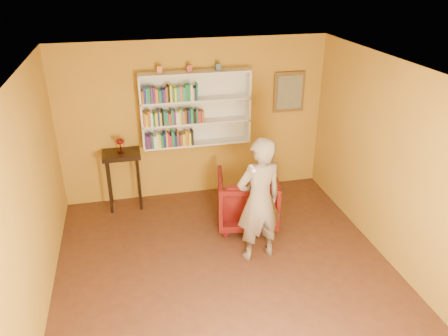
{
  "coord_description": "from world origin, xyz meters",
  "views": [
    {
      "loc": [
        -1.1,
        -4.43,
        3.79
      ],
      "look_at": [
        0.1,
        0.75,
        1.26
      ],
      "focal_mm": 35.0,
      "sensor_mm": 36.0,
      "label": 1
    }
  ],
  "objects_px": {
    "bookshelf": "(195,108)",
    "person": "(259,200)",
    "console_table": "(122,162)",
    "armchair": "(247,200)",
    "ruby_lustre": "(120,143)"
  },
  "relations": [
    {
      "from": "ruby_lustre",
      "to": "armchair",
      "type": "distance_m",
      "value": 2.22
    },
    {
      "from": "console_table",
      "to": "person",
      "type": "bearing_deg",
      "value": -46.32
    },
    {
      "from": "console_table",
      "to": "person",
      "type": "xyz_separation_m",
      "value": [
        1.76,
        -1.85,
        0.08
      ]
    },
    {
      "from": "bookshelf",
      "to": "person",
      "type": "relative_size",
      "value": 1.0
    },
    {
      "from": "bookshelf",
      "to": "armchair",
      "type": "xyz_separation_m",
      "value": [
        0.59,
        -1.15,
        -1.17
      ]
    },
    {
      "from": "bookshelf",
      "to": "ruby_lustre",
      "type": "bearing_deg",
      "value": -172.78
    },
    {
      "from": "bookshelf",
      "to": "person",
      "type": "distance_m",
      "value": 2.18
    },
    {
      "from": "person",
      "to": "armchair",
      "type": "bearing_deg",
      "value": -106.41
    },
    {
      "from": "bookshelf",
      "to": "console_table",
      "type": "bearing_deg",
      "value": -172.78
    },
    {
      "from": "bookshelf",
      "to": "ruby_lustre",
      "type": "height_order",
      "value": "bookshelf"
    },
    {
      "from": "bookshelf",
      "to": "armchair",
      "type": "bearing_deg",
      "value": -62.7
    },
    {
      "from": "armchair",
      "to": "person",
      "type": "height_order",
      "value": "person"
    },
    {
      "from": "bookshelf",
      "to": "armchair",
      "type": "height_order",
      "value": "bookshelf"
    },
    {
      "from": "bookshelf",
      "to": "console_table",
      "type": "distance_m",
      "value": 1.49
    },
    {
      "from": "ruby_lustre",
      "to": "person",
      "type": "relative_size",
      "value": 0.13
    }
  ]
}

